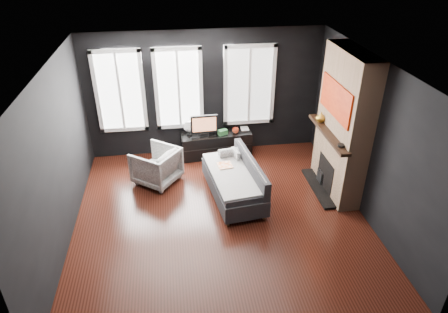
{
  "coord_description": "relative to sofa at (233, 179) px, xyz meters",
  "views": [
    {
      "loc": [
        -0.72,
        -5.5,
        4.41
      ],
      "look_at": [
        0.1,
        0.3,
        1.05
      ],
      "focal_mm": 32.0,
      "sensor_mm": 36.0,
      "label": 1
    }
  ],
  "objects": [
    {
      "name": "floor",
      "position": [
        -0.32,
        -0.6,
        -0.38
      ],
      "size": [
        5.0,
        5.0,
        0.0
      ],
      "primitive_type": "plane",
      "color": "black",
      "rests_on": "ground"
    },
    {
      "name": "ceiling",
      "position": [
        -0.32,
        -0.6,
        2.32
      ],
      "size": [
        5.0,
        5.0,
        0.0
      ],
      "primitive_type": "plane",
      "color": "white",
      "rests_on": "ground"
    },
    {
      "name": "wall_back",
      "position": [
        -0.32,
        1.9,
        0.97
      ],
      "size": [
        5.0,
        0.02,
        2.7
      ],
      "primitive_type": "cube",
      "color": "black",
      "rests_on": "ground"
    },
    {
      "name": "wall_left",
      "position": [
        -2.82,
        -0.6,
        0.97
      ],
      "size": [
        0.02,
        5.0,
        2.7
      ],
      "primitive_type": "cube",
      "color": "black",
      "rests_on": "ground"
    },
    {
      "name": "wall_right",
      "position": [
        2.18,
        -0.6,
        0.97
      ],
      "size": [
        0.02,
        5.0,
        2.7
      ],
      "primitive_type": "cube",
      "color": "black",
      "rests_on": "ground"
    },
    {
      "name": "windows",
      "position": [
        -0.77,
        1.86,
        2.0
      ],
      "size": [
        4.0,
        0.16,
        1.76
      ],
      "primitive_type": null,
      "color": "white",
      "rests_on": "wall_back"
    },
    {
      "name": "fireplace",
      "position": [
        1.98,
        0.0,
        0.97
      ],
      "size": [
        0.7,
        1.62,
        2.7
      ],
      "primitive_type": null,
      "color": "#93724C",
      "rests_on": "floor"
    },
    {
      "name": "sofa",
      "position": [
        0.0,
        0.0,
        0.0
      ],
      "size": [
        1.1,
        1.87,
        0.76
      ],
      "primitive_type": null,
      "rotation": [
        0.0,
        0.0,
        0.13
      ],
      "color": "#27272A",
      "rests_on": "floor"
    },
    {
      "name": "stripe_pillow",
      "position": [
        0.13,
        0.53,
        0.17
      ],
      "size": [
        0.14,
        0.3,
        0.29
      ],
      "primitive_type": "cube",
      "rotation": [
        0.0,
        0.0,
        0.27
      ],
      "color": "gray",
      "rests_on": "sofa"
    },
    {
      "name": "armchair",
      "position": [
        -1.42,
        0.72,
        0.01
      ],
      "size": [
        1.04,
        1.05,
        0.79
      ],
      "primitive_type": "imported",
      "rotation": [
        0.0,
        0.0,
        -2.22
      ],
      "color": "silver",
      "rests_on": "floor"
    },
    {
      "name": "media_console",
      "position": [
        -0.12,
        1.64,
        -0.12
      ],
      "size": [
        1.56,
        0.61,
        0.52
      ],
      "primitive_type": null,
      "rotation": [
        0.0,
        0.0,
        0.09
      ],
      "color": "black",
      "rests_on": "floor"
    },
    {
      "name": "monitor",
      "position": [
        -0.38,
        1.59,
        0.41
      ],
      "size": [
        0.59,
        0.15,
        0.53
      ],
      "primitive_type": null,
      "rotation": [
        0.0,
        0.0,
        0.04
      ],
      "color": "black",
      "rests_on": "media_console"
    },
    {
      "name": "desk_fan",
      "position": [
        -0.7,
        1.63,
        0.31
      ],
      "size": [
        0.28,
        0.28,
        0.34
      ],
      "primitive_type": null,
      "rotation": [
        0.0,
        0.0,
        -0.17
      ],
      "color": "#959595",
      "rests_on": "media_console"
    },
    {
      "name": "mug",
      "position": [
        0.31,
        1.61,
        0.21
      ],
      "size": [
        0.14,
        0.12,
        0.14
      ],
      "primitive_type": "imported",
      "rotation": [
        0.0,
        0.0,
        -0.04
      ],
      "color": "#F54F2A",
      "rests_on": "media_console"
    },
    {
      "name": "book",
      "position": [
        0.46,
        1.77,
        0.26
      ],
      "size": [
        0.17,
        0.02,
        0.23
      ],
      "primitive_type": "imported",
      "rotation": [
        0.0,
        0.0,
        -0.03
      ],
      "color": "tan",
      "rests_on": "media_console"
    },
    {
      "name": "storage_box",
      "position": [
        0.02,
        1.57,
        0.2
      ],
      "size": [
        0.23,
        0.19,
        0.11
      ],
      "primitive_type": "cube",
      "rotation": [
        0.0,
        0.0,
        0.4
      ],
      "color": "#2D6E39",
      "rests_on": "media_console"
    },
    {
      "name": "mantel_vase",
      "position": [
        1.73,
        0.45,
        0.94
      ],
      "size": [
        0.24,
        0.24,
        0.18
      ],
      "primitive_type": "imported",
      "rotation": [
        0.0,
        0.0,
        0.32
      ],
      "color": "yellow",
      "rests_on": "fireplace"
    },
    {
      "name": "mantel_clock",
      "position": [
        1.73,
        -0.55,
        0.87
      ],
      "size": [
        0.13,
        0.13,
        0.04
      ],
      "primitive_type": "cylinder",
      "rotation": [
        0.0,
        0.0,
        0.11
      ],
      "color": "black",
      "rests_on": "fireplace"
    }
  ]
}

